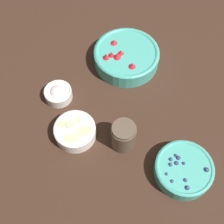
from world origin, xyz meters
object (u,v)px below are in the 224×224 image
at_px(bowl_cream, 59,92).
at_px(bowl_strawberries, 126,56).
at_px(jar_chocolate, 123,136).
at_px(bowl_bananas, 75,131).
at_px(bowl_blueberries, 184,169).

bearing_deg(bowl_cream, bowl_strawberries, 46.17).
relative_size(bowl_strawberries, jar_chocolate, 2.31).
bearing_deg(jar_chocolate, bowl_strawberries, 100.60).
height_order(bowl_strawberries, jar_chocolate, jar_chocolate).
bearing_deg(bowl_bananas, bowl_strawberries, 74.17).
height_order(bowl_strawberries, bowl_bananas, bowl_strawberries).
xyz_separation_m(bowl_blueberries, jar_chocolate, (-0.21, 0.06, 0.02)).
xyz_separation_m(bowl_cream, jar_chocolate, (0.27, -0.13, 0.02)).
relative_size(bowl_blueberries, bowl_bananas, 1.31).
bearing_deg(bowl_strawberries, bowl_cream, -133.83).
distance_m(bowl_strawberries, bowl_bananas, 0.36).
relative_size(bowl_strawberries, bowl_cream, 2.51).
xyz_separation_m(bowl_strawberries, bowl_bananas, (-0.10, -0.35, -0.01)).
bearing_deg(jar_chocolate, bowl_cream, 154.75).
height_order(bowl_cream, jar_chocolate, jar_chocolate).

